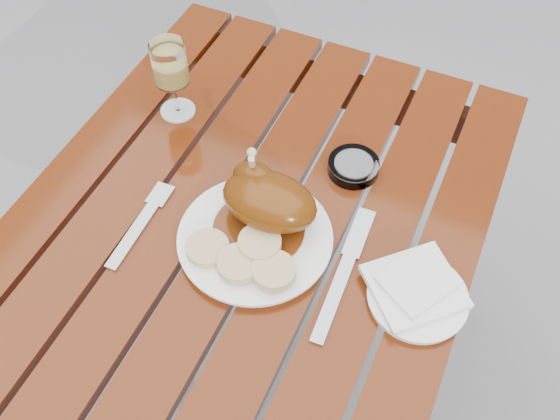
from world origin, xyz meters
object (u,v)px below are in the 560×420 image
object	(u,v)px
ashtray	(353,167)
wine_glass	(172,80)
side_plate	(417,298)
table	(238,345)
dinner_plate	(255,239)

from	to	relation	value
ashtray	wine_glass	bearing A→B (deg)	179.55
side_plate	ashtray	size ratio (longest dim) A/B	1.71
side_plate	wine_glass	bearing A→B (deg)	159.10
table	dinner_plate	size ratio (longest dim) A/B	4.47
wine_glass	ashtray	bearing A→B (deg)	-0.45
wine_glass	table	bearing A→B (deg)	-46.93
table	wine_glass	xyz separation A→B (m)	(-0.25, 0.26, 0.46)
table	wine_glass	world-z (taller)	wine_glass
wine_glass	side_plate	world-z (taller)	wine_glass
dinner_plate	ashtray	size ratio (longest dim) A/B	2.78
ashtray	table	bearing A→B (deg)	-117.31
side_plate	ashtray	distance (m)	0.29
table	dinner_plate	bearing A→B (deg)	47.13
dinner_plate	ashtray	bearing A→B (deg)	66.10
dinner_plate	wine_glass	world-z (taller)	wine_glass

